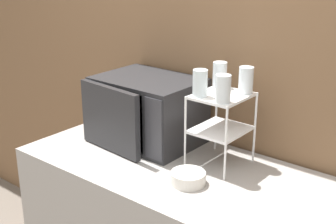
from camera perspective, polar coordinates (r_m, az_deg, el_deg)
wall_back at (r=2.28m, az=7.89°, el=5.05°), size 8.00×0.06×2.60m
microwave at (r=2.33m, az=-2.67°, el=0.19°), size 0.50×0.43×0.33m
dish_rack at (r=2.07m, az=6.49°, el=-0.32°), size 0.22×0.25×0.33m
glass_front_left at (r=2.00m, az=3.93°, el=3.54°), size 0.06×0.06×0.12m
glass_back_right at (r=2.07m, az=9.49°, el=3.86°), size 0.06×0.06×0.12m
glass_front_right at (r=1.93m, az=6.73°, el=2.83°), size 0.06×0.06×0.12m
glass_back_left at (r=2.14m, az=6.33°, el=4.54°), size 0.06×0.06×0.12m
bowl at (r=1.97m, az=2.47°, el=-8.05°), size 0.15×0.15×0.05m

